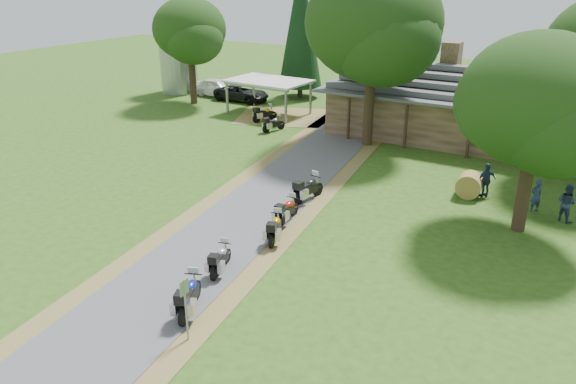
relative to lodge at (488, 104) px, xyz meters
The scene contains 24 objects.
ground 24.86m from the lodge, 104.04° to the right, with size 120.00×120.00×0.00m, color #2F4B15.
driveway 21.17m from the lodge, 108.00° to the right, with size 46.00×46.00×0.00m, color #4D4E50.
lodge is the anchor object (origin of this frame).
silo 28.25m from the lodge, behind, with size 3.38×3.38×6.87m, color gray.
carport 16.56m from the lodge, behind, with size 6.23×4.15×2.70m, color silver, non-canonical shape.
car_white_sedan 24.05m from the lodge, behind, with size 6.08×2.57×2.03m, color white.
car_dark_suv 21.11m from the lodge, behind, with size 5.34×2.27×2.05m, color black.
motorcycle_row_a 26.34m from the lodge, 98.69° to the right, with size 2.00×0.65×1.37m, color navy, non-canonical shape.
motorcycle_row_b 23.81m from the lodge, 101.43° to the right, with size 1.72×0.56×1.18m, color #999AA0, non-canonical shape.
motorcycle_row_c 20.47m from the lodge, 102.19° to the right, with size 1.84×0.60×1.26m, color #BF8504, non-canonical shape.
motorcycle_row_d 18.76m from the lodge, 105.00° to the right, with size 1.79×0.59×1.23m, color red, non-canonical shape.
motorcycle_row_e 16.29m from the lodge, 108.70° to the right, with size 2.03×0.66×1.39m, color black, non-canonical shape.
motorcycle_carport_a 15.95m from the lodge, 167.96° to the right, with size 1.90×0.62×1.30m, color yellow, non-canonical shape.
motorcycle_carport_b 14.58m from the lodge, 158.38° to the right, with size 1.76×0.58×1.21m, color slate, non-canonical shape.
person_a 12.11m from the lodge, 66.39° to the right, with size 0.55×0.39×1.93m, color navy.
person_b 13.11m from the lodge, 61.71° to the right, with size 0.60×0.43×2.12m, color navy.
person_c 10.64m from the lodge, 77.16° to the right, with size 0.59×0.43×2.08m, color navy.
hay_bale 10.97m from the lodge, 81.41° to the right, with size 1.25×1.25×1.15m, color olive.
sign_post 27.47m from the lodge, 96.28° to the right, with size 0.39×0.07×2.18m, color gray, non-canonical shape.
oak_lodge_left 8.97m from the lodge, 142.11° to the right, with size 8.43×8.43×12.57m, color #1A3810, non-canonical shape.
oak_driveway 14.46m from the lodge, 71.54° to the right, with size 6.59×6.59×9.47m, color #1A3810, non-canonical shape.
oak_silo 24.19m from the lodge, behind, with size 6.04×6.04×10.00m, color #1A3810, non-canonical shape.
cedar_near 11.87m from the lodge, 161.23° to the left, with size 3.89×3.89×12.97m, color black.
cedar_far 18.58m from the lodge, 162.31° to the left, with size 3.83×3.83×11.94m, color black.
Camera 1 is at (13.15, -14.32, 10.93)m, focal length 35.00 mm.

